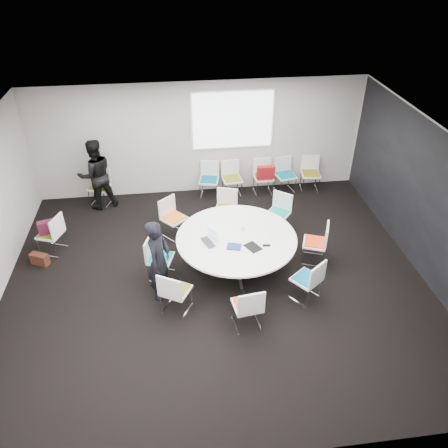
{
  "coord_description": "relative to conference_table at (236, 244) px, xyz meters",
  "views": [
    {
      "loc": [
        -0.66,
        -6.36,
        5.67
      ],
      "look_at": [
        0.2,
        0.4,
        1.0
      ],
      "focal_mm": 35.0,
      "sensor_mm": 36.0,
      "label": 1
    }
  ],
  "objects": [
    {
      "name": "room_shell",
      "position": [
        -0.34,
        -0.32,
        0.85
      ],
      "size": [
        8.08,
        7.08,
        2.88
      ],
      "color": "black",
      "rests_on": "ground"
    },
    {
      "name": "conference_table",
      "position": [
        0.0,
        0.0,
        0.0
      ],
      "size": [
        2.32,
        2.32,
        0.73
      ],
      "color": "silver",
      "rests_on": "ground"
    },
    {
      "name": "projection_screen",
      "position": [
        0.37,
        3.14,
        1.3
      ],
      "size": [
        1.9,
        0.03,
        1.35
      ],
      "primitive_type": "cube",
      "color": "white",
      "rests_on": "room_shell"
    },
    {
      "name": "chair_ring_a",
      "position": [
        1.59,
        -0.01,
        -0.28
      ],
      "size": [
        0.58,
        0.59,
        0.88
      ],
      "rotation": [
        0.0,
        0.0,
        1.2
      ],
      "color": "silver",
      "rests_on": "ground"
    },
    {
      "name": "chair_ring_b",
      "position": [
        1.1,
        1.13,
        -0.28
      ],
      "size": [
        0.64,
        0.64,
        0.88
      ],
      "rotation": [
        0.0,
        0.0,
        2.46
      ],
      "color": "silver",
      "rests_on": "ground"
    },
    {
      "name": "chair_ring_c",
      "position": [
        -0.02,
        1.44,
        -0.28
      ],
      "size": [
        0.57,
        0.57,
        0.88
      ],
      "rotation": [
        0.0,
        0.0,
        2.83
      ],
      "color": "silver",
      "rests_on": "ground"
    },
    {
      "name": "chair_ring_d",
      "position": [
        -1.18,
        1.24,
        -0.28
      ],
      "size": [
        0.64,
        0.64,
        0.88
      ],
      "rotation": [
        0.0,
        0.0,
        3.86
      ],
      "color": "silver",
      "rests_on": "ground"
    },
    {
      "name": "chair_ring_e",
      "position": [
        -1.49,
        -0.11,
        -0.28
      ],
      "size": [
        0.57,
        0.58,
        0.88
      ],
      "rotation": [
        0.0,
        0.0,
        4.4
      ],
      "color": "silver",
      "rests_on": "ground"
    },
    {
      "name": "chair_ring_f",
      "position": [
        -1.23,
        -1.04,
        -0.28
      ],
      "size": [
        0.62,
        0.62,
        0.88
      ],
      "rotation": [
        0.0,
        0.0,
        5.77
      ],
      "color": "silver",
      "rests_on": "ground"
    },
    {
      "name": "chair_ring_g",
      "position": [
        -0.05,
        -1.56,
        -0.28
      ],
      "size": [
        0.51,
        0.5,
        0.88
      ],
      "rotation": [
        0.0,
        0.0,
        6.41
      ],
      "color": "silver",
      "rests_on": "ground"
    },
    {
      "name": "chair_ring_h",
      "position": [
        1.12,
        -1.05,
        -0.28
      ],
      "size": [
        0.64,
        0.64,
        0.88
      ],
      "rotation": [
        0.0,
        0.0,
        6.93
      ],
      "color": "silver",
      "rests_on": "ground"
    },
    {
      "name": "chair_back_a",
      "position": [
        -0.25,
        2.84,
        -0.28
      ],
      "size": [
        0.54,
        0.54,
        0.88
      ],
      "rotation": [
        0.0,
        0.0,
        2.93
      ],
      "color": "silver",
      "rests_on": "ground"
    },
    {
      "name": "chair_back_b",
      "position": [
        0.32,
        2.82,
        -0.28
      ],
      "size": [
        0.5,
        0.48,
        0.88
      ],
      "rotation": [
        0.0,
        0.0,
        3.23
      ],
      "color": "silver",
      "rests_on": "ground"
    },
    {
      "name": "chair_back_c",
      "position": [
        1.12,
        2.82,
        -0.28
      ],
      "size": [
        0.48,
        0.46,
        0.88
      ],
      "rotation": [
        0.0,
        0.0,
        3.18
      ],
      "color": "silver",
      "rests_on": "ground"
    },
    {
      "name": "chair_back_d",
      "position": [
        1.69,
        2.84,
        -0.28
      ],
      "size": [
        0.54,
        0.53,
        0.88
      ],
      "rotation": [
        0.0,
        0.0,
        3.34
      ],
      "color": "silver",
      "rests_on": "ground"
    },
    {
      "name": "chair_back_e",
      "position": [
        2.35,
        2.84,
        -0.28
      ],
      "size": [
        0.51,
        0.5,
        0.88
      ],
      "rotation": [
        0.0,
        0.0,
        3.03
      ],
      "color": "silver",
      "rests_on": "ground"
    },
    {
      "name": "chair_spare_left",
      "position": [
        -3.7,
        0.97,
        -0.28
      ],
      "size": [
        0.58,
        0.59,
        0.88
      ],
      "rotation": [
        0.0,
        0.0,
        1.2
      ],
      "color": "silver",
      "rests_on": "ground"
    },
    {
      "name": "chair_person_back",
      "position": [
        -2.91,
        2.84,
        -0.28
      ],
      "size": [
        0.59,
        0.58,
        0.88
      ],
      "rotation": [
        0.0,
        0.0,
        2.78
      ],
      "color": "silver",
      "rests_on": "ground"
    },
    {
      "name": "person_main",
      "position": [
        -1.48,
        -0.61,
        0.25
      ],
      "size": [
        0.58,
        0.69,
        1.59
      ],
      "primitive_type": "imported",
      "rotation": [
        0.0,
        0.0,
        1.16
      ],
      "color": "black",
      "rests_on": "ground"
    },
    {
      "name": "person_back",
      "position": [
        -2.92,
        2.67,
        0.31
      ],
      "size": [
        1.02,
        0.92,
        1.73
      ],
      "primitive_type": "imported",
      "rotation": [
        0.0,
        0.0,
        3.52
      ],
      "color": "black",
      "rests_on": "ground"
    },
    {
      "name": "laptop",
      "position": [
        -0.52,
        -0.11,
        0.19
      ],
      "size": [
        0.35,
        0.42,
        0.03
      ],
      "primitive_type": "imported",
      "rotation": [
        0.0,
        0.0,
        1.95
      ],
      "color": "#333338",
      "rests_on": "conference_table"
    },
    {
      "name": "laptop_lid",
      "position": [
        -0.46,
        -0.0,
        0.31
      ],
      "size": [
        0.18,
        0.26,
        0.22
      ],
      "primitive_type": "cube",
      "rotation": [
        0.0,
        0.0,
        2.15
      ],
      "color": "silver",
      "rests_on": "conference_table"
    },
    {
      "name": "notebook_black",
      "position": [
        0.25,
        -0.37,
        0.19
      ],
      "size": [
        0.34,
        0.37,
        0.02
      ],
      "primitive_type": "cube",
      "rotation": [
        0.0,
        0.0,
        0.49
      ],
      "color": "black",
      "rests_on": "conference_table"
    },
    {
      "name": "tablet_folio",
      "position": [
        -0.09,
        -0.31,
        0.19
      ],
      "size": [
        0.31,
        0.27,
        0.03
      ],
      "primitive_type": "cube",
      "rotation": [
        0.0,
        0.0,
        -0.29
      ],
      "color": "navy",
      "rests_on": "conference_table"
    },
    {
      "name": "papers_right",
      "position": [
        0.6,
        0.33,
        0.18
      ],
      "size": [
        0.36,
        0.3,
        0.0
      ],
      "primitive_type": "cube",
      "rotation": [
        0.0,
        0.0,
        0.37
      ],
      "color": "silver",
      "rests_on": "conference_table"
    },
    {
      "name": "papers_front",
      "position": [
        0.74,
        -0.07,
        0.18
      ],
      "size": [
        0.31,
        0.22,
        0.0
      ],
      "primitive_type": "cube",
      "rotation": [
        0.0,
        0.0,
        -0.05
      ],
      "color": "silver",
      "rests_on": "conference_table"
    },
    {
      "name": "cup",
      "position": [
        0.16,
        0.23,
        0.22
      ],
      "size": [
        0.08,
        0.08,
        0.09
      ],
      "primitive_type": "cylinder",
      "color": "white",
      "rests_on": "conference_table"
    },
    {
      "name": "phone",
      "position": [
        0.52,
        -0.34,
        0.18
      ],
      "size": [
        0.15,
        0.09,
        0.01
      ],
      "primitive_type": "cube",
      "rotation": [
        0.0,
        0.0,
        -0.14
      ],
      "color": "black",
      "rests_on": "conference_table"
    },
    {
      "name": "maroon_bag",
      "position": [
        -3.71,
        0.98,
        0.07
      ],
      "size": [
        0.42,
        0.24,
        0.28
      ],
      "primitive_type": "cube",
      "rotation": [
        0.0,
        0.0,
        0.27
      ],
      "color": "#50152B",
      "rests_on": "chair_spare_left"
    },
    {
      "name": "brown_bag",
      "position": [
        -3.92,
        0.58,
        -0.43
      ],
      "size": [
        0.39,
        0.3,
        0.24
      ],
      "primitive_type": "cube",
      "rotation": [
        0.0,
        0.0,
        -0.44
      ],
      "color": "#3D1D13",
      "rests_on": "ground"
    },
    {
      "name": "red_jacket",
      "position": [
        1.12,
        2.6,
        0.15
      ],
      "size": [
        0.45,
        0.18,
        0.36
      ],
      "primitive_type": "cube",
      "rotation": [
        0.17,
        0.0,
        -0.05
      ],
      "color": "maroon",
      "rests_on": "chair_back_c"
    }
  ]
}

